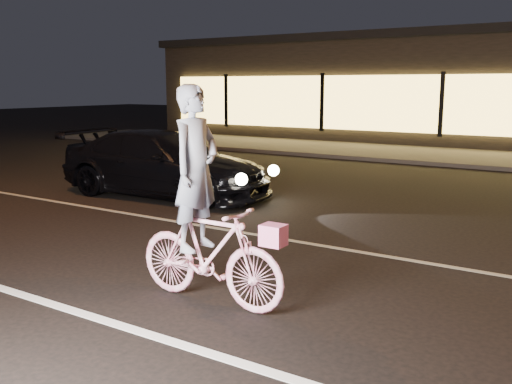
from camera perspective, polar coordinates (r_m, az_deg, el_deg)
The scene contains 7 objects.
ground at distance 7.64m, azimuth -12.80°, elevation -6.72°, with size 90.00×90.00×0.00m, color black.
lane_stripe_near at distance 6.73m, azimuth -22.03°, elevation -9.61°, with size 60.00×0.12×0.01m, color silver.
lane_stripe_far at distance 9.09m, azimuth -3.80°, elevation -3.65°, with size 60.00×0.10×0.01m, color gray.
sidewalk at distance 18.95m, azimuth 16.38°, elevation 3.59°, with size 30.00×4.00×0.12m, color #383533.
storefront at distance 24.61m, azimuth 20.65°, elevation 9.75°, with size 25.40×8.42×4.20m.
cyclist at distance 5.88m, azimuth -5.06°, elevation -3.58°, with size 1.79×0.62×2.26m.
sedan at distance 11.78m, azimuth -9.10°, elevation 2.80°, with size 4.68×2.11×1.33m.
Camera 1 is at (5.25, -5.07, 2.24)m, focal length 40.00 mm.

